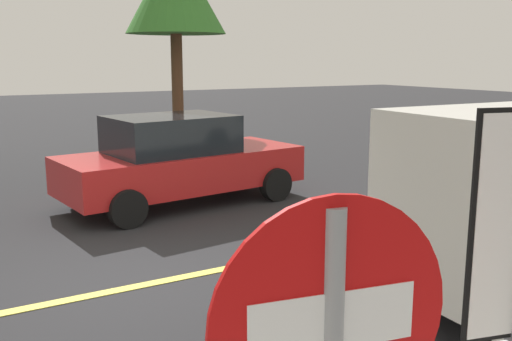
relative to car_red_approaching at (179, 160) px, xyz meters
The scene contains 3 objects.
ground_plane 4.17m from the car_red_approaching, 119.93° to the right, with size 80.00×80.00×0.00m, color #262628.
lane_marking_centre 3.76m from the car_red_approaching, 74.75° to the right, with size 28.00×0.16×0.01m, color #E0D14C.
car_red_approaching is the anchor object (origin of this frame).
Camera 1 is at (-2.03, -6.40, 2.71)m, focal length 40.51 mm.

